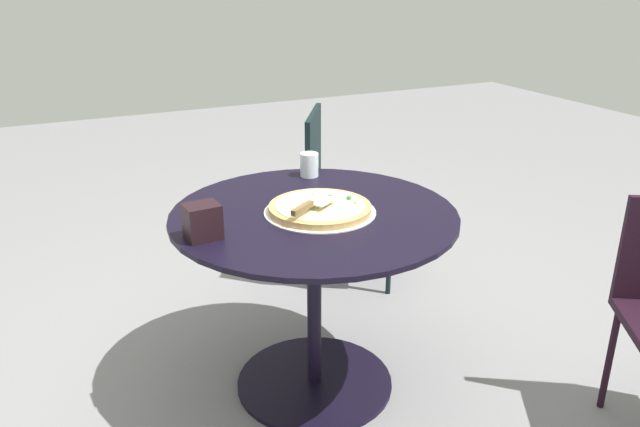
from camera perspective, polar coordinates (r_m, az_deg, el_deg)
The scene contains 7 objects.
ground_plane at distance 2.48m, azimuth -0.49°, elevation -15.18°, with size 10.00×10.00×0.00m, color gray.
patio_table at distance 2.21m, azimuth -0.54°, elevation -4.69°, with size 0.98×0.98×0.70m.
pizza_on_tray at distance 2.12m, azimuth 0.02°, elevation 0.47°, with size 0.38×0.38×0.05m.
pizza_server at distance 2.05m, azimuth -0.87°, elevation 0.84°, with size 0.20×0.16×0.02m.
drinking_cup at distance 2.49m, azimuth -0.98°, elevation 4.46°, with size 0.07×0.07×0.09m, color white.
napkin_dispenser at distance 1.94m, azimuth -10.63°, elevation -0.71°, with size 0.10×0.09×0.11m, color black.
patio_chair_far at distance 3.07m, azimuth 1.70°, elevation 2.74°, with size 0.59×0.59×0.84m.
Camera 1 is at (0.83, 1.80, 1.48)m, focal length 35.20 mm.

